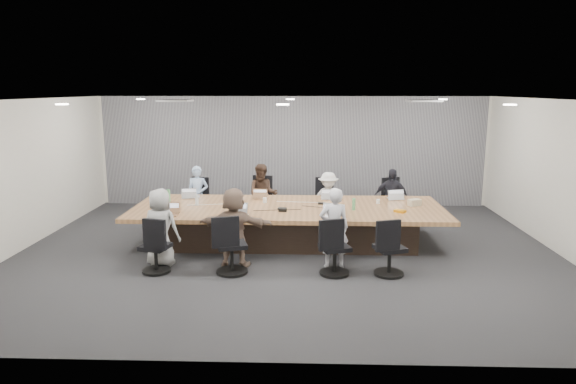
{
  "coord_description": "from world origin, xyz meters",
  "views": [
    {
      "loc": [
        0.33,
        -9.2,
        3.0
      ],
      "look_at": [
        0.0,
        0.4,
        1.05
      ],
      "focal_mm": 32.0,
      "sensor_mm": 36.0,
      "label": 1
    }
  ],
  "objects_px": {
    "laptop_2": "(329,198)",
    "person_4": "(161,227)",
    "person_1": "(263,195)",
    "stapler": "(283,210)",
    "bottle_green_left": "(168,196)",
    "bottle_green_right": "(354,204)",
    "laptop_1": "(261,197)",
    "bottle_clear": "(197,200)",
    "chair_0": "(201,204)",
    "chair_7": "(390,253)",
    "person_0": "(198,196)",
    "chair_2": "(327,205)",
    "person_5": "(234,227)",
    "canvas_bag": "(414,202)",
    "laptop_5": "(238,216)",
    "laptop_4": "(169,215)",
    "person_2": "(328,199)",
    "chair_3": "(388,205)",
    "laptop_6": "(332,217)",
    "chair_4": "(156,251)",
    "person_6": "(334,228)",
    "chair_6": "(335,252)",
    "chair_5": "(232,249)",
    "conference_table": "(288,223)",
    "mug_brown": "(167,203)",
    "person_3": "(391,198)",
    "laptop_3": "(396,198)",
    "snack_packet": "(400,211)",
    "laptop_0": "(192,197)"
  },
  "relations": [
    {
      "from": "laptop_3",
      "to": "laptop_4",
      "type": "height_order",
      "value": "same"
    },
    {
      "from": "person_4",
      "to": "person_6",
      "type": "distance_m",
      "value": 2.95
    },
    {
      "from": "bottle_green_left",
      "to": "laptop_5",
      "type": "bearing_deg",
      "value": -34.6
    },
    {
      "from": "chair_0",
      "to": "laptop_5",
      "type": "xyz_separation_m",
      "value": [
        1.19,
        -2.5,
        0.37
      ]
    },
    {
      "from": "chair_0",
      "to": "mug_brown",
      "type": "bearing_deg",
      "value": 93.37
    },
    {
      "from": "chair_7",
      "to": "person_4",
      "type": "distance_m",
      "value": 3.86
    },
    {
      "from": "laptop_1",
      "to": "laptop_2",
      "type": "bearing_deg",
      "value": -177.88
    },
    {
      "from": "laptop_0",
      "to": "laptop_2",
      "type": "distance_m",
      "value": 2.89
    },
    {
      "from": "laptop_1",
      "to": "bottle_green_right",
      "type": "xyz_separation_m",
      "value": [
        1.85,
        -1.04,
        0.1
      ]
    },
    {
      "from": "chair_0",
      "to": "person_0",
      "type": "bearing_deg",
      "value": 104.2
    },
    {
      "from": "conference_table",
      "to": "chair_5",
      "type": "distance_m",
      "value": 1.91
    },
    {
      "from": "chair_0",
      "to": "conference_table",
      "type": "bearing_deg",
      "value": 154.61
    },
    {
      "from": "person_0",
      "to": "person_6",
      "type": "relative_size",
      "value": 0.96
    },
    {
      "from": "chair_5",
      "to": "person_2",
      "type": "height_order",
      "value": "person_2"
    },
    {
      "from": "laptop_2",
      "to": "person_4",
      "type": "distance_m",
      "value": 3.66
    },
    {
      "from": "chair_4",
      "to": "person_0",
      "type": "bearing_deg",
      "value": 104.59
    },
    {
      "from": "person_0",
      "to": "chair_7",
      "type": "bearing_deg",
      "value": -36.91
    },
    {
      "from": "chair_2",
      "to": "person_5",
      "type": "distance_m",
      "value": 3.51
    },
    {
      "from": "chair_5",
      "to": "bottle_green_right",
      "type": "xyz_separation_m",
      "value": [
        2.12,
        1.46,
        0.45
      ]
    },
    {
      "from": "person_5",
      "to": "canvas_bag",
      "type": "relative_size",
      "value": 5.93
    },
    {
      "from": "person_5",
      "to": "laptop_6",
      "type": "height_order",
      "value": "person_5"
    },
    {
      "from": "chair_4",
      "to": "person_3",
      "type": "distance_m",
      "value": 5.31
    },
    {
      "from": "laptop_1",
      "to": "person_5",
      "type": "bearing_deg",
      "value": 85.16
    },
    {
      "from": "chair_0",
      "to": "chair_7",
      "type": "bearing_deg",
      "value": 152.08
    },
    {
      "from": "chair_4",
      "to": "person_6",
      "type": "xyz_separation_m",
      "value": [
        2.95,
        0.35,
        0.32
      ]
    },
    {
      "from": "chair_6",
      "to": "stapler",
      "type": "relative_size",
      "value": 5.03
    },
    {
      "from": "conference_table",
      "to": "snack_packet",
      "type": "distance_m",
      "value": 2.16
    },
    {
      "from": "person_2",
      "to": "person_3",
      "type": "xyz_separation_m",
      "value": [
        1.38,
        0.0,
        0.04
      ]
    },
    {
      "from": "person_1",
      "to": "stapler",
      "type": "height_order",
      "value": "person_1"
    },
    {
      "from": "person_0",
      "to": "laptop_6",
      "type": "bearing_deg",
      "value": -34.68
    },
    {
      "from": "laptop_4",
      "to": "person_6",
      "type": "relative_size",
      "value": 0.22
    },
    {
      "from": "chair_3",
      "to": "chair_7",
      "type": "relative_size",
      "value": 1.05
    },
    {
      "from": "chair_2",
      "to": "chair_6",
      "type": "distance_m",
      "value": 3.4
    },
    {
      "from": "chair_5",
      "to": "bottle_green_left",
      "type": "height_order",
      "value": "bottle_green_left"
    },
    {
      "from": "person_2",
      "to": "laptop_4",
      "type": "distance_m",
      "value": 3.67
    },
    {
      "from": "person_2",
      "to": "chair_3",
      "type": "bearing_deg",
      "value": 12.53
    },
    {
      "from": "laptop_4",
      "to": "stapler",
      "type": "xyz_separation_m",
      "value": [
        2.04,
        0.37,
        0.02
      ]
    },
    {
      "from": "canvas_bag",
      "to": "laptop_5",
      "type": "bearing_deg",
      "value": -163.77
    },
    {
      "from": "laptop_4",
      "to": "stapler",
      "type": "relative_size",
      "value": 2.0
    },
    {
      "from": "snack_packet",
      "to": "bottle_green_left",
      "type": "bearing_deg",
      "value": 171.71
    },
    {
      "from": "laptop_6",
      "to": "snack_packet",
      "type": "xyz_separation_m",
      "value": [
        1.27,
        0.41,
        0.01
      ]
    },
    {
      "from": "chair_2",
      "to": "laptop_5",
      "type": "bearing_deg",
      "value": 72.88
    },
    {
      "from": "laptop_2",
      "to": "person_6",
      "type": "height_order",
      "value": "person_6"
    },
    {
      "from": "person_3",
      "to": "laptop_3",
      "type": "relative_size",
      "value": 3.94
    },
    {
      "from": "chair_7",
      "to": "bottle_green_left",
      "type": "relative_size",
      "value": 2.83
    },
    {
      "from": "chair_5",
      "to": "person_0",
      "type": "distance_m",
      "value": 3.28
    },
    {
      "from": "laptop_1",
      "to": "bottle_clear",
      "type": "height_order",
      "value": "bottle_clear"
    },
    {
      "from": "bottle_green_left",
      "to": "bottle_green_right",
      "type": "xyz_separation_m",
      "value": [
        3.66,
        -0.51,
        -0.02
      ]
    },
    {
      "from": "mug_brown",
      "to": "laptop_5",
      "type": "bearing_deg",
      "value": -27.55
    },
    {
      "from": "chair_2",
      "to": "person_1",
      "type": "xyz_separation_m",
      "value": [
        -1.44,
        -0.35,
        0.3
      ]
    }
  ]
}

